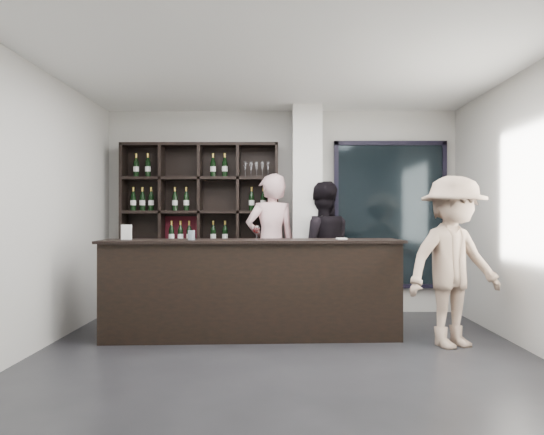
{
  "coord_description": "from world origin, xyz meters",
  "views": [
    {
      "loc": [
        -0.06,
        -4.89,
        1.37
      ],
      "look_at": [
        -0.12,
        1.1,
        1.36
      ],
      "focal_mm": 35.0,
      "sensor_mm": 36.0,
      "label": 1
    }
  ],
  "objects_px": {
    "wine_shelf": "(200,229)",
    "taster_pink": "(271,245)",
    "customer": "(454,261)",
    "taster_black": "(321,249)",
    "tasting_counter": "(252,288)"
  },
  "relations": [
    {
      "from": "wine_shelf",
      "to": "taster_pink",
      "type": "height_order",
      "value": "wine_shelf"
    },
    {
      "from": "wine_shelf",
      "to": "customer",
      "type": "xyz_separation_m",
      "value": [
        2.95,
        -1.86,
        -0.3
      ]
    },
    {
      "from": "wine_shelf",
      "to": "customer",
      "type": "height_order",
      "value": "wine_shelf"
    },
    {
      "from": "wine_shelf",
      "to": "taster_black",
      "type": "relative_size",
      "value": 1.3
    },
    {
      "from": "wine_shelf",
      "to": "tasting_counter",
      "type": "distance_m",
      "value": 1.79
    },
    {
      "from": "tasting_counter",
      "to": "customer",
      "type": "relative_size",
      "value": 1.87
    },
    {
      "from": "taster_pink",
      "to": "customer",
      "type": "relative_size",
      "value": 1.09
    },
    {
      "from": "taster_black",
      "to": "customer",
      "type": "bearing_deg",
      "value": 121.85
    },
    {
      "from": "wine_shelf",
      "to": "taster_pink",
      "type": "bearing_deg",
      "value": -9.37
    },
    {
      "from": "taster_pink",
      "to": "customer",
      "type": "distance_m",
      "value": 2.59
    },
    {
      "from": "wine_shelf",
      "to": "tasting_counter",
      "type": "bearing_deg",
      "value": -61.36
    },
    {
      "from": "taster_black",
      "to": "tasting_counter",
      "type": "bearing_deg",
      "value": 48.77
    },
    {
      "from": "tasting_counter",
      "to": "taster_pink",
      "type": "distance_m",
      "value": 1.38
    },
    {
      "from": "tasting_counter",
      "to": "wine_shelf",
      "type": "bearing_deg",
      "value": 115.52
    },
    {
      "from": "tasting_counter",
      "to": "taster_black",
      "type": "distance_m",
      "value": 1.57
    }
  ]
}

